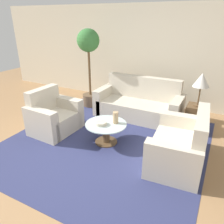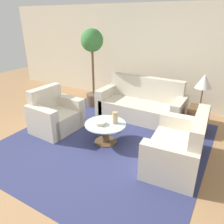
# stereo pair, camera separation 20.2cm
# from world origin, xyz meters

# --- Properties ---
(ground_plane) EXTENTS (14.00, 14.00, 0.00)m
(ground_plane) POSITION_xyz_m (0.00, 0.00, 0.00)
(ground_plane) COLOR #9E754C
(wall_back) EXTENTS (10.00, 0.06, 2.60)m
(wall_back) POSITION_xyz_m (0.00, 3.09, 1.30)
(wall_back) COLOR beige
(wall_back) RESTS_ON ground_plane
(rug) EXTENTS (3.69, 3.72, 0.01)m
(rug) POSITION_xyz_m (0.07, 0.56, 0.00)
(rug) COLOR navy
(rug) RESTS_ON ground_plane
(sofa_main) EXTENTS (2.04, 0.85, 0.95)m
(sofa_main) POSITION_xyz_m (0.19, 2.02, 0.30)
(sofa_main) COLOR beige
(sofa_main) RESTS_ON ground_plane
(armchair) EXTENTS (0.83, 1.02, 0.91)m
(armchair) POSITION_xyz_m (-1.18, 0.49, 0.30)
(armchair) COLOR beige
(armchair) RESTS_ON ground_plane
(loveseat) EXTENTS (0.90, 1.37, 0.93)m
(loveseat) POSITION_xyz_m (1.49, 0.56, 0.30)
(loveseat) COLOR beige
(loveseat) RESTS_ON ground_plane
(coffee_table) EXTENTS (0.79, 0.79, 0.41)m
(coffee_table) POSITION_xyz_m (0.07, 0.56, 0.26)
(coffee_table) COLOR brown
(coffee_table) RESTS_ON ground_plane
(side_table) EXTENTS (0.40, 0.40, 0.57)m
(side_table) POSITION_xyz_m (1.52, 1.89, 0.28)
(side_table) COLOR brown
(side_table) RESTS_ON ground_plane
(table_lamp) EXTENTS (0.32, 0.32, 0.69)m
(table_lamp) POSITION_xyz_m (1.52, 1.89, 1.10)
(table_lamp) COLOR brown
(table_lamp) RESTS_ON side_table
(potted_plant) EXTENTS (0.57, 0.57, 2.01)m
(potted_plant) POSITION_xyz_m (-1.26, 2.09, 1.35)
(potted_plant) COLOR brown
(potted_plant) RESTS_ON ground_plane
(vase) EXTENTS (0.11, 0.11, 0.23)m
(vase) POSITION_xyz_m (0.22, 0.67, 0.52)
(vase) COLOR tan
(vase) RESTS_ON coffee_table
(bowl) EXTENTS (0.22, 0.22, 0.06)m
(bowl) POSITION_xyz_m (0.01, 0.48, 0.44)
(bowl) COLOR beige
(bowl) RESTS_ON coffee_table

